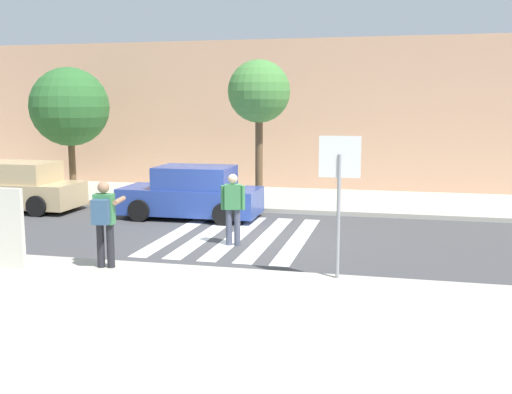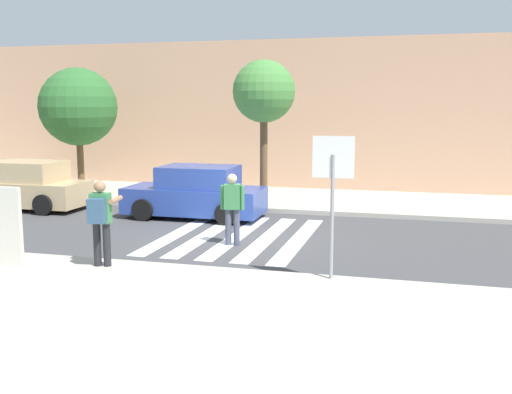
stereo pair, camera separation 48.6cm
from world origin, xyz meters
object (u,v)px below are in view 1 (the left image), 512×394
pedestrian_crossing (233,205)px  parked_car_tan (17,188)px  parked_car_blue (192,194)px  street_tree_west (70,107)px  stop_sign (339,175)px  street_tree_center (259,93)px  photographer_with_backpack (104,217)px

pedestrian_crossing → parked_car_tan: pedestrian_crossing is taller
parked_car_blue → parked_car_tan: bearing=180.0°
parked_car_tan → street_tree_west: (0.32, 2.83, 2.52)m
parked_car_tan → parked_car_blue: same height
stop_sign → street_tree_center: 8.46m
street_tree_center → street_tree_west: bearing=172.8°
street_tree_center → photographer_with_backpack: bearing=-99.3°
street_tree_center → parked_car_blue: bearing=-129.7°
stop_sign → parked_car_blue: (-4.85, 5.72, -1.35)m
parked_car_blue → stop_sign: bearing=-49.7°
parked_car_blue → street_tree_west: 6.70m
parked_car_tan → parked_car_blue: bearing=0.0°
street_tree_west → street_tree_center: bearing=-7.2°
photographer_with_backpack → parked_car_tan: (-6.15, 6.07, -0.44)m
stop_sign → parked_car_tan: stop_sign is taller
stop_sign → photographer_with_backpack: stop_sign is taller
stop_sign → street_tree_center: bearing=113.0°
pedestrian_crossing → parked_car_blue: (-2.11, 3.09, -0.25)m
photographer_with_backpack → street_tree_west: (-5.83, 8.89, 2.08)m
street_tree_west → photographer_with_backpack: bearing=-56.8°
stop_sign → parked_car_blue: bearing=130.3°
photographer_with_backpack → pedestrian_crossing: 3.49m
stop_sign → parked_car_blue: size_ratio=0.65×
photographer_with_backpack → stop_sign: bearing=4.4°
pedestrian_crossing → parked_car_tan: size_ratio=0.42×
photographer_with_backpack → parked_car_blue: (-0.30, 6.07, -0.44)m
pedestrian_crossing → street_tree_west: 9.92m
stop_sign → street_tree_west: 13.50m
photographer_with_backpack → street_tree_center: street_tree_center is taller
photographer_with_backpack → street_tree_west: bearing=123.2°
pedestrian_crossing → parked_car_blue: size_ratio=0.42×
parked_car_blue → street_tree_center: 3.89m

